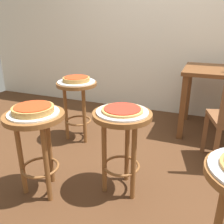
# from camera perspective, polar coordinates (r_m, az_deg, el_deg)

# --- Properties ---
(ground_plane) EXTENTS (6.00, 6.00, 0.00)m
(ground_plane) POSITION_cam_1_polar(r_m,az_deg,el_deg) (2.12, 5.16, -14.32)
(ground_plane) COLOR #4C2D19
(stool_middle) EXTENTS (0.41, 0.41, 0.64)m
(stool_middle) POSITION_cam_1_polar(r_m,az_deg,el_deg) (1.76, -17.65, -5.15)
(stool_middle) COLOR brown
(stool_middle) RESTS_ON ground_plane
(serving_plate_middle) EXTENTS (0.34, 0.34, 0.01)m
(serving_plate_middle) POSITION_cam_1_polar(r_m,az_deg,el_deg) (1.69, -18.24, -0.21)
(serving_plate_middle) COLOR white
(serving_plate_middle) RESTS_ON stool_middle
(pizza_middle) EXTENTS (0.28, 0.28, 0.05)m
(pizza_middle) POSITION_cam_1_polar(r_m,az_deg,el_deg) (1.68, -18.35, 0.69)
(pizza_middle) COLOR #B78442
(pizza_middle) RESTS_ON serving_plate_middle
(stool_leftside) EXTENTS (0.41, 0.41, 0.64)m
(stool_leftside) POSITION_cam_1_polar(r_m,az_deg,el_deg) (1.69, 2.39, -5.07)
(stool_leftside) COLOR brown
(stool_leftside) RESTS_ON ground_plane
(serving_plate_leftside) EXTENTS (0.36, 0.36, 0.01)m
(serving_plate_leftside) POSITION_cam_1_polar(r_m,az_deg,el_deg) (1.63, 2.48, 0.05)
(serving_plate_leftside) COLOR silver
(serving_plate_leftside) RESTS_ON stool_leftside
(pizza_leftside) EXTENTS (0.29, 0.29, 0.02)m
(pizza_leftside) POSITION_cam_1_polar(r_m,az_deg,el_deg) (1.62, 2.49, 0.58)
(pizza_leftside) COLOR tan
(pizza_leftside) RESTS_ON serving_plate_leftside
(stool_rear) EXTENTS (0.41, 0.41, 0.64)m
(stool_rear) POSITION_cam_1_polar(r_m,az_deg,el_deg) (2.53, -8.31, 3.60)
(stool_rear) COLOR brown
(stool_rear) RESTS_ON ground_plane
(serving_plate_rear) EXTENTS (0.38, 0.38, 0.01)m
(serving_plate_rear) POSITION_cam_1_polar(r_m,az_deg,el_deg) (2.48, -8.51, 7.17)
(serving_plate_rear) COLOR silver
(serving_plate_rear) RESTS_ON stool_rear
(pizza_rear) EXTENTS (0.27, 0.27, 0.05)m
(pizza_rear) POSITION_cam_1_polar(r_m,az_deg,el_deg) (2.48, -8.54, 7.81)
(pizza_rear) COLOR #B78442
(pizza_rear) RESTS_ON serving_plate_rear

